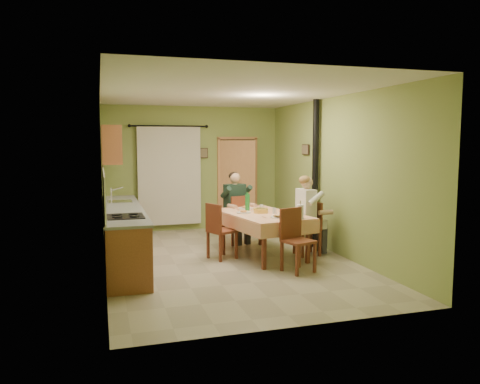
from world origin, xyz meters
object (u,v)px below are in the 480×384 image
object	(u,v)px
dining_table	(262,235)
man_far	(236,200)
chair_near	(298,253)
chair_left	(221,242)
man_right	(308,206)
chair_right	(308,239)
chair_far	(236,229)
stove_flue	(315,193)

from	to	relation	value
dining_table	man_far	size ratio (longest dim) A/B	1.45
chair_near	dining_table	bearing A→B (deg)	-97.88
chair_left	man_right	distance (m)	1.64
chair_right	chair_far	bearing A→B (deg)	34.75
chair_far	chair_right	distance (m)	1.58
dining_table	chair_left	world-z (taller)	chair_left
dining_table	man_right	world-z (taller)	man_right
dining_table	chair_near	distance (m)	1.13
chair_near	chair_right	xyz separation A→B (m)	(0.61, 0.94, -0.00)
chair_far	stove_flue	size ratio (longest dim) A/B	0.34
stove_flue	chair_left	bearing A→B (deg)	-166.88
chair_near	man_right	xyz separation A→B (m)	(0.60, 0.94, 0.59)
chair_left	chair_far	bearing A→B (deg)	127.97
chair_left	man_far	bearing A→B (deg)	128.41
chair_right	stove_flue	distance (m)	1.07
dining_table	chair_left	xyz separation A→B (m)	(-0.74, 0.01, -0.09)
chair_near	man_far	xyz separation A→B (m)	(-0.36, 2.20, 0.59)
chair_near	chair_far	bearing A→B (deg)	-98.31
chair_right	man_right	size ratio (longest dim) A/B	0.68
chair_left	man_right	xyz separation A→B (m)	(1.52, -0.19, 0.59)
chair_left	man_right	size ratio (longest dim) A/B	0.69
chair_right	man_far	distance (m)	1.70
chair_near	chair_right	size ratio (longest dim) A/B	1.03
chair_right	dining_table	bearing A→B (deg)	75.01
man_far	man_right	world-z (taller)	same
chair_near	man_far	distance (m)	2.31
chair_right	chair_left	bearing A→B (deg)	80.17
man_far	stove_flue	distance (m)	1.54
chair_near	chair_left	xyz separation A→B (m)	(-0.93, 1.13, -0.00)
chair_far	man_far	world-z (taller)	man_far
chair_near	man_far	bearing A→B (deg)	-98.27
man_far	man_right	size ratio (longest dim) A/B	1.00
dining_table	chair_near	xyz separation A→B (m)	(0.19, -1.11, -0.09)
chair_near	stove_flue	world-z (taller)	stove_flue
man_far	chair_left	bearing A→B (deg)	-132.82
man_far	chair_near	bearing A→B (deg)	-95.77
dining_table	stove_flue	world-z (taller)	stove_flue
chair_far	chair_left	world-z (taller)	chair_far
dining_table	stove_flue	distance (m)	1.47
chair_left	man_right	bearing A→B (deg)	59.25
man_right	stove_flue	size ratio (longest dim) A/B	0.50
dining_table	chair_far	xyz separation A→B (m)	(-0.17, 1.08, -0.09)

